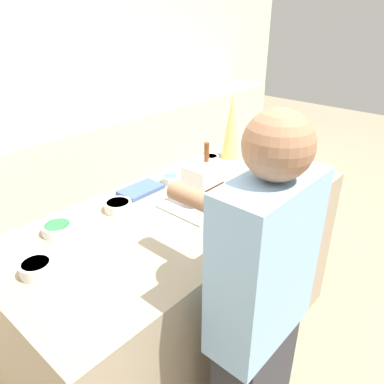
{
  "coord_description": "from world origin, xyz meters",
  "views": [
    {
      "loc": [
        -1.14,
        -1.06,
        1.78
      ],
      "look_at": [
        0.05,
        0.0,
        0.97
      ],
      "focal_mm": 35.0,
      "sensor_mm": 36.0,
      "label": 1
    }
  ],
  "objects_px": {
    "baking_tray": "(204,201)",
    "person": "(258,320)",
    "candy_bowl_near_tray_right": "(170,179)",
    "gingerbread_house": "(204,182)",
    "cookbook": "(141,190)",
    "candy_bowl_behind_tray": "(58,228)",
    "candy_bowl_far_right": "(210,159)",
    "candy_bowl_beside_tree": "(118,206)",
    "candy_bowl_center_rear": "(228,168)",
    "candy_bowl_near_tray_left": "(36,268)",
    "decorative_tree": "(232,125)"
  },
  "relations": [
    {
      "from": "person",
      "to": "baking_tray",
      "type": "bearing_deg",
      "value": 56.73
    },
    {
      "from": "decorative_tree",
      "to": "candy_bowl_behind_tray",
      "type": "relative_size",
      "value": 3.21
    },
    {
      "from": "decorative_tree",
      "to": "cookbook",
      "type": "height_order",
      "value": "decorative_tree"
    },
    {
      "from": "decorative_tree",
      "to": "baking_tray",
      "type": "bearing_deg",
      "value": -155.36
    },
    {
      "from": "candy_bowl_near_tray_left",
      "to": "candy_bowl_near_tray_right",
      "type": "bearing_deg",
      "value": 11.62
    },
    {
      "from": "person",
      "to": "decorative_tree",
      "type": "bearing_deg",
      "value": 41.26
    },
    {
      "from": "baking_tray",
      "to": "cookbook",
      "type": "bearing_deg",
      "value": 112.2
    },
    {
      "from": "baking_tray",
      "to": "candy_bowl_behind_tray",
      "type": "xyz_separation_m",
      "value": [
        -0.62,
        0.28,
        0.02
      ]
    },
    {
      "from": "baking_tray",
      "to": "candy_bowl_far_right",
      "type": "height_order",
      "value": "candy_bowl_far_right"
    },
    {
      "from": "baking_tray",
      "to": "candy_bowl_far_right",
      "type": "distance_m",
      "value": 0.5
    },
    {
      "from": "candy_bowl_far_right",
      "to": "cookbook",
      "type": "distance_m",
      "value": 0.54
    },
    {
      "from": "decorative_tree",
      "to": "candy_bowl_near_tray_right",
      "type": "distance_m",
      "value": 0.56
    },
    {
      "from": "candy_bowl_behind_tray",
      "to": "person",
      "type": "xyz_separation_m",
      "value": [
        0.25,
        -0.84,
        -0.14
      ]
    },
    {
      "from": "baking_tray",
      "to": "candy_bowl_far_right",
      "type": "bearing_deg",
      "value": 35.34
    },
    {
      "from": "gingerbread_house",
      "to": "candy_bowl_center_rear",
      "type": "distance_m",
      "value": 0.39
    },
    {
      "from": "gingerbread_house",
      "to": "candy_bowl_behind_tray",
      "type": "relative_size",
      "value": 2.17
    },
    {
      "from": "decorative_tree",
      "to": "candy_bowl_beside_tree",
      "type": "relative_size",
      "value": 3.27
    },
    {
      "from": "gingerbread_house",
      "to": "decorative_tree",
      "type": "bearing_deg",
      "value": 24.64
    },
    {
      "from": "decorative_tree",
      "to": "person",
      "type": "height_order",
      "value": "person"
    },
    {
      "from": "baking_tray",
      "to": "candy_bowl_center_rear",
      "type": "distance_m",
      "value": 0.39
    },
    {
      "from": "gingerbread_house",
      "to": "cookbook",
      "type": "relative_size",
      "value": 1.29
    },
    {
      "from": "candy_bowl_far_right",
      "to": "candy_bowl_beside_tree",
      "type": "relative_size",
      "value": 0.74
    },
    {
      "from": "baking_tray",
      "to": "candy_bowl_near_tray_left",
      "type": "xyz_separation_m",
      "value": [
        -0.81,
        0.09,
        0.02
      ]
    },
    {
      "from": "candy_bowl_near_tray_right",
      "to": "person",
      "type": "bearing_deg",
      "value": -116.28
    },
    {
      "from": "candy_bowl_beside_tree",
      "to": "gingerbread_house",
      "type": "bearing_deg",
      "value": -36.7
    },
    {
      "from": "candy_bowl_beside_tree",
      "to": "cookbook",
      "type": "relative_size",
      "value": 0.58
    },
    {
      "from": "decorative_tree",
      "to": "candy_bowl_far_right",
      "type": "xyz_separation_m",
      "value": [
        -0.16,
        0.03,
        -0.18
      ]
    },
    {
      "from": "baking_tray",
      "to": "person",
      "type": "relative_size",
      "value": 0.25
    },
    {
      "from": "candy_bowl_near_tray_right",
      "to": "baking_tray",
      "type": "bearing_deg",
      "value": -98.83
    },
    {
      "from": "candy_bowl_behind_tray",
      "to": "cookbook",
      "type": "bearing_deg",
      "value": 4.01
    },
    {
      "from": "candy_bowl_near_tray_left",
      "to": "baking_tray",
      "type": "bearing_deg",
      "value": -6.54
    },
    {
      "from": "candy_bowl_near_tray_left",
      "to": "candy_bowl_far_right",
      "type": "xyz_separation_m",
      "value": [
        1.22,
        0.2,
        -0.0
      ]
    },
    {
      "from": "candy_bowl_near_tray_left",
      "to": "candy_bowl_behind_tray",
      "type": "distance_m",
      "value": 0.27
    },
    {
      "from": "candy_bowl_center_rear",
      "to": "candy_bowl_behind_tray",
      "type": "height_order",
      "value": "candy_bowl_center_rear"
    },
    {
      "from": "candy_bowl_center_rear",
      "to": "cookbook",
      "type": "relative_size",
      "value": 0.52
    },
    {
      "from": "baking_tray",
      "to": "candy_bowl_near_tray_right",
      "type": "xyz_separation_m",
      "value": [
        0.04,
        0.27,
        0.02
      ]
    },
    {
      "from": "baking_tray",
      "to": "candy_bowl_beside_tree",
      "type": "bearing_deg",
      "value": 143.22
    },
    {
      "from": "candy_bowl_center_rear",
      "to": "candy_bowl_behind_tray",
      "type": "xyz_separation_m",
      "value": [
        -0.98,
        0.15,
        -0.0
      ]
    },
    {
      "from": "candy_bowl_center_rear",
      "to": "candy_bowl_beside_tree",
      "type": "relative_size",
      "value": 0.89
    },
    {
      "from": "gingerbread_house",
      "to": "person",
      "type": "height_order",
      "value": "person"
    },
    {
      "from": "candy_bowl_center_rear",
      "to": "gingerbread_house",
      "type": "bearing_deg",
      "value": -160.96
    },
    {
      "from": "baking_tray",
      "to": "person",
      "type": "height_order",
      "value": "person"
    },
    {
      "from": "candy_bowl_center_rear",
      "to": "candy_bowl_beside_tree",
      "type": "height_order",
      "value": "candy_bowl_center_rear"
    },
    {
      "from": "candy_bowl_behind_tray",
      "to": "candy_bowl_near_tray_right",
      "type": "height_order",
      "value": "candy_bowl_near_tray_right"
    },
    {
      "from": "gingerbread_house",
      "to": "person",
      "type": "relative_size",
      "value": 0.18
    },
    {
      "from": "cookbook",
      "to": "candy_bowl_near_tray_right",
      "type": "bearing_deg",
      "value": -15.21
    },
    {
      "from": "candy_bowl_far_right",
      "to": "decorative_tree",
      "type": "bearing_deg",
      "value": -10.33
    },
    {
      "from": "baking_tray",
      "to": "candy_bowl_near_tray_left",
      "type": "relative_size",
      "value": 3.27
    },
    {
      "from": "gingerbread_house",
      "to": "candy_bowl_far_right",
      "type": "relative_size",
      "value": 2.97
    },
    {
      "from": "gingerbread_house",
      "to": "candy_bowl_beside_tree",
      "type": "relative_size",
      "value": 2.21
    }
  ]
}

